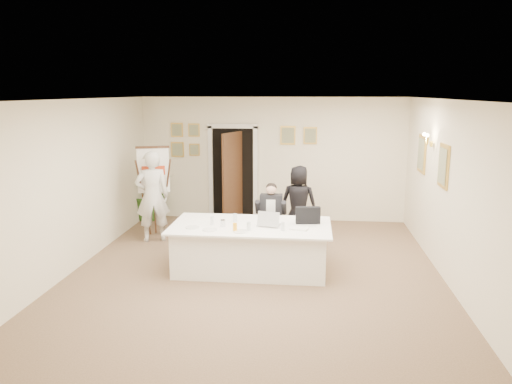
{
  "coord_description": "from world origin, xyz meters",
  "views": [
    {
      "loc": [
        0.85,
        -7.76,
        2.92
      ],
      "look_at": [
        -0.06,
        0.6,
        1.22
      ],
      "focal_mm": 35.0,
      "sensor_mm": 36.0,
      "label": 1
    }
  ],
  "objects_px": {
    "potted_palm": "(150,191)",
    "oj_glass": "(235,227)",
    "conference_table": "(251,247)",
    "flip_chart": "(154,195)",
    "standing_woman": "(299,202)",
    "laptop": "(269,217)",
    "paper_stack": "(299,228)",
    "steel_jug": "(223,223)",
    "seated_man": "(271,217)",
    "laptop_bag": "(308,215)",
    "standing_man": "(152,196)"
  },
  "relations": [
    {
      "from": "potted_palm",
      "to": "oj_glass",
      "type": "distance_m",
      "value": 4.34
    },
    {
      "from": "conference_table",
      "to": "flip_chart",
      "type": "relative_size",
      "value": 1.44
    },
    {
      "from": "flip_chart",
      "to": "standing_woman",
      "type": "relative_size",
      "value": 1.22
    },
    {
      "from": "conference_table",
      "to": "laptop",
      "type": "relative_size",
      "value": 7.0
    },
    {
      "from": "paper_stack",
      "to": "oj_glass",
      "type": "relative_size",
      "value": 2.13
    },
    {
      "from": "potted_palm",
      "to": "steel_jug",
      "type": "relative_size",
      "value": 11.92
    },
    {
      "from": "seated_man",
      "to": "flip_chart",
      "type": "height_order",
      "value": "flip_chart"
    },
    {
      "from": "flip_chart",
      "to": "seated_man",
      "type": "bearing_deg",
      "value": -17.95
    },
    {
      "from": "conference_table",
      "to": "flip_chart",
      "type": "distance_m",
      "value": 2.9
    },
    {
      "from": "flip_chart",
      "to": "potted_palm",
      "type": "xyz_separation_m",
      "value": [
        -0.51,
        1.28,
        -0.18
      ]
    },
    {
      "from": "paper_stack",
      "to": "laptop_bag",
      "type": "bearing_deg",
      "value": 70.38
    },
    {
      "from": "flip_chart",
      "to": "conference_table",
      "type": "bearing_deg",
      "value": -39.76
    },
    {
      "from": "seated_man",
      "to": "paper_stack",
      "type": "xyz_separation_m",
      "value": [
        0.55,
        -1.23,
        0.14
      ]
    },
    {
      "from": "flip_chart",
      "to": "standing_woman",
      "type": "bearing_deg",
      "value": 1.64
    },
    {
      "from": "seated_man",
      "to": "potted_palm",
      "type": "bearing_deg",
      "value": 157.95
    },
    {
      "from": "conference_table",
      "to": "standing_woman",
      "type": "xyz_separation_m",
      "value": [
        0.73,
        1.92,
        0.35
      ]
    },
    {
      "from": "standing_woman",
      "to": "laptop",
      "type": "bearing_deg",
      "value": 86.62
    },
    {
      "from": "standing_man",
      "to": "laptop_bag",
      "type": "bearing_deg",
      "value": 135.47
    },
    {
      "from": "standing_man",
      "to": "standing_woman",
      "type": "distance_m",
      "value": 2.89
    },
    {
      "from": "flip_chart",
      "to": "steel_jug",
      "type": "bearing_deg",
      "value": -48.33
    },
    {
      "from": "paper_stack",
      "to": "flip_chart",
      "type": "bearing_deg",
      "value": 146.01
    },
    {
      "from": "potted_palm",
      "to": "laptop_bag",
      "type": "distance_m",
      "value": 4.68
    },
    {
      "from": "laptop_bag",
      "to": "paper_stack",
      "type": "xyz_separation_m",
      "value": [
        -0.13,
        -0.37,
        -0.13
      ]
    },
    {
      "from": "conference_table",
      "to": "steel_jug",
      "type": "height_order",
      "value": "steel_jug"
    },
    {
      "from": "standing_woman",
      "to": "steel_jug",
      "type": "height_order",
      "value": "standing_woman"
    },
    {
      "from": "seated_man",
      "to": "laptop",
      "type": "relative_size",
      "value": 3.48
    },
    {
      "from": "standing_man",
      "to": "potted_palm",
      "type": "relative_size",
      "value": 1.37
    },
    {
      "from": "steel_jug",
      "to": "potted_palm",
      "type": "bearing_deg",
      "value": 124.85
    },
    {
      "from": "paper_stack",
      "to": "steel_jug",
      "type": "distance_m",
      "value": 1.23
    },
    {
      "from": "standing_woman",
      "to": "paper_stack",
      "type": "bearing_deg",
      "value": 101.08
    },
    {
      "from": "standing_man",
      "to": "laptop_bag",
      "type": "relative_size",
      "value": 4.47
    },
    {
      "from": "conference_table",
      "to": "paper_stack",
      "type": "distance_m",
      "value": 0.91
    },
    {
      "from": "conference_table",
      "to": "flip_chart",
      "type": "bearing_deg",
      "value": 140.24
    },
    {
      "from": "seated_man",
      "to": "standing_woman",
      "type": "xyz_separation_m",
      "value": [
        0.48,
        0.88,
        0.09
      ]
    },
    {
      "from": "flip_chart",
      "to": "steel_jug",
      "type": "xyz_separation_m",
      "value": [
        1.77,
        -1.99,
        -0.01
      ]
    },
    {
      "from": "standing_woman",
      "to": "laptop_bag",
      "type": "distance_m",
      "value": 1.75
    },
    {
      "from": "flip_chart",
      "to": "potted_palm",
      "type": "height_order",
      "value": "flip_chart"
    },
    {
      "from": "paper_stack",
      "to": "oj_glass",
      "type": "distance_m",
      "value": 1.02
    },
    {
      "from": "laptop",
      "to": "oj_glass",
      "type": "distance_m",
      "value": 0.65
    },
    {
      "from": "standing_man",
      "to": "steel_jug",
      "type": "height_order",
      "value": "standing_man"
    },
    {
      "from": "seated_man",
      "to": "oj_glass",
      "type": "distance_m",
      "value": 1.53
    },
    {
      "from": "standing_woman",
      "to": "oj_glass",
      "type": "distance_m",
      "value": 2.51
    },
    {
      "from": "standing_woman",
      "to": "oj_glass",
      "type": "relative_size",
      "value": 11.43
    },
    {
      "from": "standing_woman",
      "to": "oj_glass",
      "type": "bearing_deg",
      "value": 77.54
    },
    {
      "from": "seated_man",
      "to": "paper_stack",
      "type": "distance_m",
      "value": 1.35
    },
    {
      "from": "laptop",
      "to": "potted_palm",
      "type": "bearing_deg",
      "value": 145.96
    },
    {
      "from": "conference_table",
      "to": "potted_palm",
      "type": "bearing_deg",
      "value": 131.03
    },
    {
      "from": "laptop",
      "to": "laptop_bag",
      "type": "distance_m",
      "value": 0.66
    },
    {
      "from": "laptop",
      "to": "oj_glass",
      "type": "relative_size",
      "value": 2.86
    },
    {
      "from": "flip_chart",
      "to": "paper_stack",
      "type": "relative_size",
      "value": 6.54
    }
  ]
}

